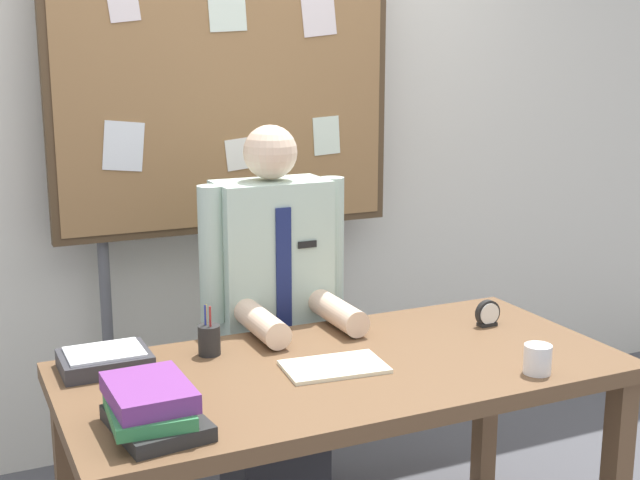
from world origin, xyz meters
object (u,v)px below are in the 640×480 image
at_px(book_stack, 152,408).
at_px(coffee_mug, 538,359).
at_px(open_notebook, 334,367).
at_px(paper_tray, 105,360).
at_px(desk_clock, 488,314).
at_px(bulletin_board, 227,86).
at_px(person, 274,334).
at_px(pen_holder, 209,340).
at_px(desk, 344,391).

height_order(book_stack, coffee_mug, book_stack).
bearing_deg(open_notebook, paper_tray, 155.36).
relative_size(book_stack, coffee_mug, 3.45).
bearing_deg(desk_clock, paper_tray, 173.66).
bearing_deg(bulletin_board, desk_clock, -56.58).
xyz_separation_m(person, pen_holder, (-0.35, -0.33, 0.13)).
bearing_deg(person, open_notebook, -94.26).
xyz_separation_m(book_stack, desk_clock, (1.25, 0.33, -0.02)).
xyz_separation_m(desk_clock, coffee_mug, (-0.13, -0.43, 0.00)).
bearing_deg(book_stack, pen_holder, 57.34).
xyz_separation_m(book_stack, pen_holder, (0.29, 0.46, -0.01)).
bearing_deg(person, bulletin_board, 90.00).
relative_size(book_stack, paper_tray, 1.16).
height_order(open_notebook, coffee_mug, coffee_mug).
xyz_separation_m(book_stack, paper_tray, (-0.03, 0.47, -0.03)).
relative_size(person, open_notebook, 4.72).
distance_m(book_stack, open_notebook, 0.63).
bearing_deg(desk, paper_tray, 158.31).
bearing_deg(pen_holder, open_notebook, -42.16).
distance_m(bulletin_board, open_notebook, 1.33).
bearing_deg(person, coffee_mug, -61.44).
bearing_deg(person, pen_holder, -136.50).
xyz_separation_m(person, paper_tray, (-0.67, -0.32, 0.11)).
distance_m(open_notebook, desk_clock, 0.67).
xyz_separation_m(desk, book_stack, (-0.64, -0.21, 0.15)).
bearing_deg(open_notebook, coffee_mug, -28.30).
height_order(pen_holder, paper_tray, pen_holder).
bearing_deg(open_notebook, bulletin_board, 87.60).
xyz_separation_m(desk, paper_tray, (-0.67, 0.27, 0.11)).
distance_m(book_stack, pen_holder, 0.54).
relative_size(desk_clock, pen_holder, 0.57).
distance_m(person, coffee_mug, 1.02).
relative_size(bulletin_board, open_notebook, 7.20).
xyz_separation_m(person, desk_clock, (0.61, -0.46, 0.12)).
distance_m(bulletin_board, pen_holder, 1.15).
xyz_separation_m(desk_clock, pen_holder, (-0.96, 0.13, 0.01)).
relative_size(desk, person, 1.19).
bearing_deg(coffee_mug, pen_holder, 146.10).
relative_size(person, book_stack, 4.73).
bearing_deg(book_stack, person, 50.88).
xyz_separation_m(pen_holder, paper_tray, (-0.32, 0.01, -0.02)).
relative_size(desk, coffee_mug, 19.43).
height_order(person, bulletin_board, bulletin_board).
xyz_separation_m(desk_clock, paper_tray, (-1.28, 0.14, -0.01)).
bearing_deg(coffee_mug, open_notebook, 151.70).
bearing_deg(desk, person, 90.00).
relative_size(open_notebook, desk_clock, 3.31).
xyz_separation_m(bulletin_board, book_stack, (-0.64, -1.26, -0.74)).
bearing_deg(paper_tray, pen_holder, -2.19).
xyz_separation_m(bulletin_board, open_notebook, (-0.04, -1.07, -0.79)).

